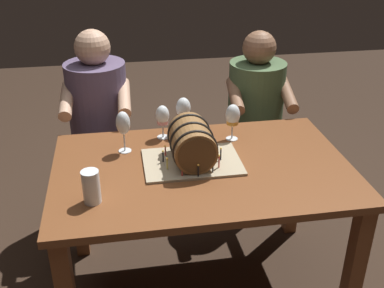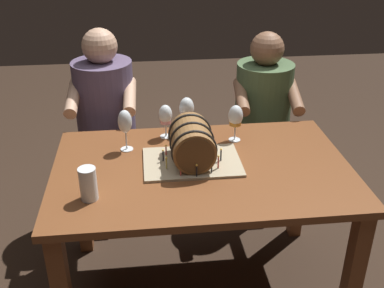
# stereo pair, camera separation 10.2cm
# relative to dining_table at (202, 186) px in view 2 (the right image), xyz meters

# --- Properties ---
(ground_plane) EXTENTS (8.00, 8.00, 0.00)m
(ground_plane) POSITION_rel_dining_table_xyz_m (0.00, 0.00, -0.62)
(ground_plane) COLOR #332319
(dining_table) EXTENTS (1.37, 0.87, 0.73)m
(dining_table) POSITION_rel_dining_table_xyz_m (0.00, 0.00, 0.00)
(dining_table) COLOR brown
(dining_table) RESTS_ON ground
(barrel_cake) EXTENTS (0.45, 0.31, 0.21)m
(barrel_cake) POSITION_rel_dining_table_xyz_m (-0.04, 0.04, 0.20)
(barrel_cake) COLOR tan
(barrel_cake) RESTS_ON dining_table
(wine_glass_amber) EXTENTS (0.07, 0.07, 0.19)m
(wine_glass_amber) POSITION_rel_dining_table_xyz_m (0.20, 0.25, 0.23)
(wine_glass_amber) COLOR white
(wine_glass_amber) RESTS_ON dining_table
(wine_glass_empty) EXTENTS (0.07, 0.07, 0.21)m
(wine_glass_empty) POSITION_rel_dining_table_xyz_m (-0.35, 0.21, 0.25)
(wine_glass_empty) COLOR white
(wine_glass_empty) RESTS_ON dining_table
(wine_glass_rose) EXTENTS (0.07, 0.07, 0.18)m
(wine_glass_rose) POSITION_rel_dining_table_xyz_m (-0.15, 0.32, 0.22)
(wine_glass_rose) COLOR white
(wine_glass_rose) RESTS_ON dining_table
(wine_glass_red) EXTENTS (0.08, 0.08, 0.20)m
(wine_glass_red) POSITION_rel_dining_table_xyz_m (-0.03, 0.36, 0.24)
(wine_glass_red) COLOR white
(wine_glass_red) RESTS_ON dining_table
(beer_pint) EXTENTS (0.07, 0.07, 0.14)m
(beer_pint) POSITION_rel_dining_table_xyz_m (-0.49, -0.21, 0.17)
(beer_pint) COLOR white
(beer_pint) RESTS_ON dining_table
(person_seated_left) EXTENTS (0.39, 0.47, 1.20)m
(person_seated_left) POSITION_rel_dining_table_xyz_m (-0.48, 0.75, -0.06)
(person_seated_left) COLOR #372D40
(person_seated_left) RESTS_ON ground
(person_seated_right) EXTENTS (0.40, 0.49, 1.15)m
(person_seated_right) POSITION_rel_dining_table_xyz_m (0.48, 0.75, -0.09)
(person_seated_right) COLOR #2A3A24
(person_seated_right) RESTS_ON ground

